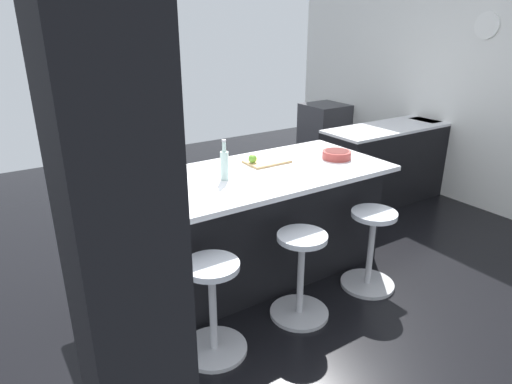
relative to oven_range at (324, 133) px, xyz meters
The scene contains 12 objects.
ground_plane 3.46m from the oven_range, 35.83° to the left, with size 8.15×8.15×0.00m, color black.
interior_partition_left 2.25m from the oven_range, 99.87° to the left, with size 0.15×5.71×2.79m.
sink_cabinet 1.61m from the oven_range, 90.15° to the left, with size 2.53×0.60×1.19m.
oven_range is the anchor object (origin of this frame).
kitchen_island 3.52m from the oven_range, 38.57° to the left, with size 2.28×1.03×0.94m.
stool_by_window 3.53m from the oven_range, 54.89° to the left, with size 0.44×0.44×0.67m.
stool_middle 3.98m from the oven_range, 46.37° to the left, with size 0.44×0.44×0.67m.
stool_near_camera 4.51m from the oven_range, 39.72° to the left, with size 0.44×0.44×0.67m.
cutting_board 3.28m from the oven_range, 39.68° to the left, with size 0.36×0.24×0.02m, color tan.
apple_green 3.38m from the oven_range, 38.00° to the left, with size 0.07×0.07×0.07m, color #609E2D.
water_bottle 3.80m from the oven_range, 36.78° to the left, with size 0.06×0.06×0.31m.
fruit_bowl 3.04m from the oven_range, 50.23° to the left, with size 0.25×0.25×0.07m.
Camera 1 is at (1.78, 3.06, 2.09)m, focal length 31.56 mm.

